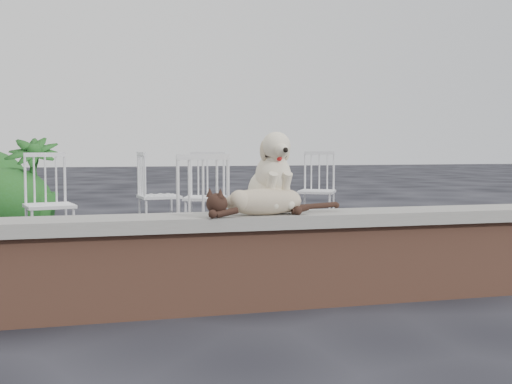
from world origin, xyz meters
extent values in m
plane|color=black|center=(0.00, 0.00, 0.00)|extent=(60.00, 60.00, 0.00)
cube|color=brown|center=(0.00, 0.00, 0.25)|extent=(6.00, 0.30, 0.50)
cube|color=slate|center=(0.00, 0.00, 0.54)|extent=(6.20, 0.40, 0.08)
imported|color=#1D5117|center=(-1.89, 4.25, 0.56)|extent=(0.69, 0.69, 1.11)
ellipsoid|color=#1D5117|center=(-2.16, 4.27, 0.36)|extent=(1.00, 0.92, 0.79)
camera|label=1|loc=(-1.23, -3.75, 0.99)|focal=44.52mm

